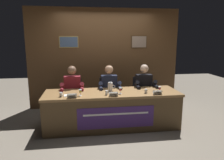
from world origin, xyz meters
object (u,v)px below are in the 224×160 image
object	(u,v)px
nameplate_center	(113,94)
chair_right	(142,96)
nameplate_left	(72,96)
juice_glass_right	(160,88)
panelist_right	(145,87)
panelist_left	(72,89)
water_cup_left	(61,95)
conference_table	(113,104)
chair_center	(108,97)
panelist_center	(109,88)
document_stack_left	(69,95)
water_cup_center	(107,93)
chair_left	(73,99)
water_pitcher_central	(110,87)
nameplate_right	(158,93)
juice_glass_left	(80,91)
water_cup_right	(146,91)
juice_glass_center	(120,90)

from	to	relation	value
nameplate_center	chair_right	xyz separation A→B (m)	(0.84, 0.96, -0.34)
nameplate_left	juice_glass_right	xyz separation A→B (m)	(1.76, 0.16, 0.05)
panelist_right	panelist_left	bearing A→B (deg)	180.00
water_cup_left	conference_table	bearing A→B (deg)	6.95
panelist_left	chair_center	bearing A→B (deg)	13.66
panelist_center	document_stack_left	xyz separation A→B (m)	(-0.85, -0.60, 0.02)
chair_right	document_stack_left	bearing A→B (deg)	-154.60
panelist_right	water_cup_center	bearing A→B (deg)	-146.63
chair_left	chair_right	bearing A→B (deg)	0.00
water_pitcher_central	chair_center	bearing A→B (deg)	87.30
chair_left	water_cup_center	xyz separation A→B (m)	(0.69, -0.83, 0.33)
nameplate_right	water_pitcher_central	world-z (taller)	water_pitcher_central
conference_table	panelist_right	world-z (taller)	panelist_right
juice_glass_left	panelist_right	xyz separation A→B (m)	(1.47, 0.63, -0.10)
panelist_left	nameplate_right	distance (m)	1.84
nameplate_left	water_pitcher_central	xyz separation A→B (m)	(0.77, 0.41, 0.05)
water_cup_left	water_cup_center	xyz separation A→B (m)	(0.87, 0.02, 0.00)
water_cup_right	document_stack_left	bearing A→B (deg)	178.97
juice_glass_left	water_cup_right	bearing A→B (deg)	0.32
chair_left	panelist_center	xyz separation A→B (m)	(0.82, -0.20, 0.28)
nameplate_center	water_cup_right	world-z (taller)	water_cup_right
chair_left	document_stack_left	distance (m)	0.85
panelist_left	juice_glass_right	distance (m)	1.88
chair_right	document_stack_left	size ratio (longest dim) A/B	4.09
conference_table	water_pitcher_central	world-z (taller)	water_pitcher_central
panelist_left	water_cup_left	size ratio (longest dim) A/B	14.64
panelist_right	nameplate_right	xyz separation A→B (m)	(0.03, -0.75, 0.06)
nameplate_center	water_cup_left	bearing A→B (deg)	173.66
juice_glass_left	juice_glass_center	bearing A→B (deg)	2.75
chair_left	water_cup_left	xyz separation A→B (m)	(-0.18, -0.85, 0.33)
panelist_right	juice_glass_right	xyz separation A→B (m)	(0.13, -0.60, 0.10)
conference_table	juice_glass_left	xyz separation A→B (m)	(-0.65, -0.11, 0.32)
panelist_left	juice_glass_right	bearing A→B (deg)	-18.70
water_cup_center	juice_glass_center	bearing A→B (deg)	7.81
water_cup_right	chair_left	bearing A→B (deg)	150.96
water_cup_left	chair_left	bearing A→B (deg)	77.88
juice_glass_left	juice_glass_center	size ratio (longest dim) A/B	1.00
conference_table	water_cup_left	distance (m)	1.05
conference_table	water_pitcher_central	xyz separation A→B (m)	(-0.03, 0.17, 0.33)
chair_right	nameplate_right	size ratio (longest dim) A/B	5.16
panelist_center	juice_glass_right	bearing A→B (deg)	-32.23
water_pitcher_central	document_stack_left	xyz separation A→B (m)	(-0.83, -0.24, -0.09)
panelist_center	water_cup_right	bearing A→B (deg)	-43.36
panelist_center	juice_glass_center	distance (m)	0.62
nameplate_right	document_stack_left	world-z (taller)	nameplate_right
juice_glass_left	water_cup_right	size ratio (longest dim) A/B	1.46
panelist_right	water_cup_right	world-z (taller)	panelist_right
nameplate_left	water_cup_right	world-z (taller)	water_cup_right
panelist_center	chair_right	world-z (taller)	panelist_center
chair_center	nameplate_center	xyz separation A→B (m)	(-0.02, -0.96, 0.34)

